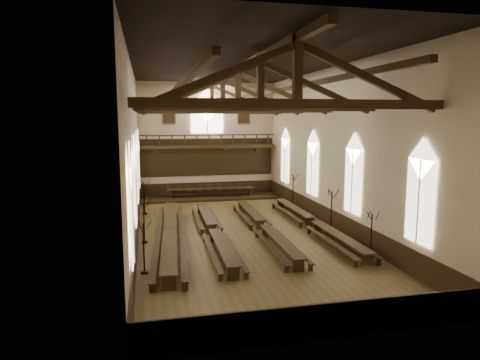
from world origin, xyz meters
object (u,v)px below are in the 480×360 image
at_px(dais, 211,197).
at_px(candelabrum_right_near, 371,243).
at_px(candelabrum_left_near, 144,257).
at_px(candelabrum_left_mid, 144,230).
at_px(refectory_row_b, 213,230).
at_px(high_table, 211,189).
at_px(refectory_row_a, 170,232).
at_px(candelabrum_left_far, 144,204).
at_px(candelabrum_right_far, 293,198).
at_px(candelabrum_right_mid, 331,219).
at_px(refectory_row_d, 314,222).
at_px(refectory_row_c, 263,225).

bearing_deg(dais, candelabrum_right_near, -72.31).
xyz_separation_m(candelabrum_left_near, candelabrum_left_mid, (-0.00, 4.81, 0.02)).
xyz_separation_m(refectory_row_b, high_table, (1.70, 12.26, 0.29)).
distance_m(refectory_row_a, candelabrum_left_far, 7.45).
relative_size(high_table, candelabrum_right_near, 3.22).
bearing_deg(candelabrum_left_mid, dais, 65.68).
relative_size(candelabrum_left_mid, candelabrum_right_far, 0.91).
relative_size(high_table, candelabrum_right_mid, 2.80).
bearing_deg(candelabrum_right_far, candelabrum_left_near, -133.60).
distance_m(refectory_row_b, candelabrum_left_far, 8.14).
distance_m(dais, high_table, 0.69).
xyz_separation_m(candelabrum_right_mid, candelabrum_right_far, (0.00, 6.98, 0.02)).
xyz_separation_m(refectory_row_d, dais, (-4.65, 11.85, -0.41)).
bearing_deg(refectory_row_d, high_table, 111.45).
relative_size(high_table, candelabrum_left_near, 3.07).
relative_size(candelabrum_left_near, candelabrum_left_mid, 0.98).
bearing_deg(refectory_row_d, candelabrum_right_near, -81.09).
bearing_deg(candelabrum_right_far, candelabrum_right_near, -90.00).
bearing_deg(candelabrum_left_near, high_table, 71.96).
height_order(refectory_row_d, candelabrum_left_far, candelabrum_left_far).
xyz_separation_m(refectory_row_d, high_table, (-4.65, 11.85, 0.28)).
relative_size(refectory_row_c, high_table, 1.85).
height_order(candelabrum_right_near, candelabrum_right_far, candelabrum_right_far).
relative_size(candelabrum_left_far, candelabrum_right_near, 1.09).
bearing_deg(candelabrum_right_mid, candelabrum_right_near, -90.00).
distance_m(refectory_row_a, refectory_row_c, 5.59).
xyz_separation_m(refectory_row_d, candelabrum_right_mid, (0.85, -0.66, 0.30)).
height_order(refectory_row_c, refectory_row_d, refectory_row_d).
bearing_deg(candelabrum_left_far, candelabrum_right_far, -2.13).
relative_size(refectory_row_a, candelabrum_left_far, 5.87).
relative_size(dais, candelabrum_left_mid, 4.58).
bearing_deg(refectory_row_a, dais, 71.46).
relative_size(refectory_row_d, candelabrum_left_mid, 5.61).
height_order(refectory_row_d, candelabrum_right_far, candelabrum_right_far).
distance_m(dais, candelabrum_right_near, 18.11).
bearing_deg(candelabrum_right_near, candelabrum_right_mid, 90.00).
relative_size(refectory_row_c, dais, 1.21).
xyz_separation_m(refectory_row_b, candelabrum_right_near, (7.20, -4.98, 0.20)).
xyz_separation_m(refectory_row_c, dais, (-1.39, 11.93, -0.40)).
height_order(refectory_row_b, refectory_row_d, refectory_row_d).
bearing_deg(candelabrum_right_near, candelabrum_left_near, 179.73).
height_order(high_table, candelabrum_right_far, candelabrum_right_far).
bearing_deg(candelabrum_right_mid, high_table, 113.73).
relative_size(dais, candelabrum_left_far, 4.51).
height_order(refectory_row_c, high_table, high_table).
xyz_separation_m(candelabrum_right_near, candelabrum_right_far, (0.00, 11.71, 0.13)).
distance_m(candelabrum_left_mid, candelabrum_right_near, 12.12).
bearing_deg(refectory_row_c, candelabrum_right_mid, -8.06).
bearing_deg(candelabrum_left_mid, candelabrum_left_far, 90.00).
bearing_deg(refectory_row_a, high_table, 71.46).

